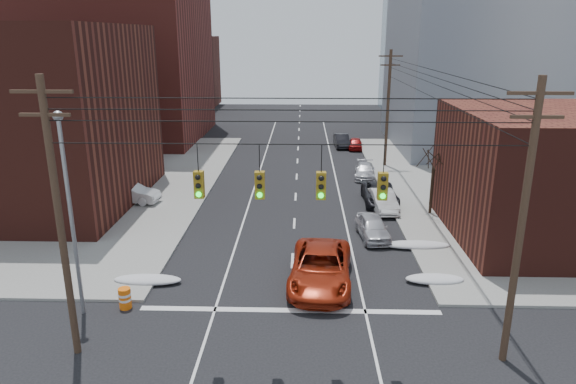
# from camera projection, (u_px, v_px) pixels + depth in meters

# --- Properties ---
(building_brick_tall) EXTENTS (24.00, 20.00, 30.00)m
(building_brick_tall) POSITION_uv_depth(u_px,v_px,m) (94.00, 10.00, 59.76)
(building_brick_tall) COLOR maroon
(building_brick_tall) RESTS_ON ground
(building_brick_far) EXTENTS (22.00, 18.00, 12.00)m
(building_brick_far) POSITION_uv_depth(u_px,v_px,m) (148.00, 73.00, 87.30)
(building_brick_far) COLOR #4D1D17
(building_brick_far) RESTS_ON ground
(building_office) EXTENTS (22.00, 20.00, 25.00)m
(building_office) POSITION_uv_depth(u_px,v_px,m) (502.00, 32.00, 55.38)
(building_office) COLOR gray
(building_office) RESTS_ON ground
(building_glass) EXTENTS (20.00, 18.00, 22.00)m
(building_glass) POSITION_uv_depth(u_px,v_px,m) (453.00, 43.00, 80.60)
(building_glass) COLOR gray
(building_glass) RESTS_ON ground
(utility_pole_left) EXTENTS (2.20, 0.28, 11.00)m
(utility_pole_left) POSITION_uv_depth(u_px,v_px,m) (59.00, 217.00, 19.04)
(utility_pole_left) COLOR #473323
(utility_pole_left) RESTS_ON ground
(utility_pole_right) EXTENTS (2.20, 0.28, 11.00)m
(utility_pole_right) POSITION_uv_depth(u_px,v_px,m) (522.00, 222.00, 18.56)
(utility_pole_right) COLOR #473323
(utility_pole_right) RESTS_ON ground
(utility_pole_far) EXTENTS (2.20, 0.28, 11.00)m
(utility_pole_far) POSITION_uv_depth(u_px,v_px,m) (388.00, 107.00, 48.18)
(utility_pole_far) COLOR #473323
(utility_pole_far) RESTS_ON ground
(traffic_signals) EXTENTS (17.00, 0.42, 2.02)m
(traffic_signals) POSITION_uv_depth(u_px,v_px,m) (290.00, 184.00, 18.36)
(traffic_signals) COLOR black
(traffic_signals) RESTS_ON ground
(street_light) EXTENTS (0.44, 0.44, 9.32)m
(street_light) POSITION_uv_depth(u_px,v_px,m) (69.00, 199.00, 22.01)
(street_light) COLOR gray
(street_light) RESTS_ON ground
(bare_tree) EXTENTS (2.09, 2.20, 4.93)m
(bare_tree) POSITION_uv_depth(u_px,v_px,m) (432.00, 184.00, 35.79)
(bare_tree) COLOR black
(bare_tree) RESTS_ON ground
(snow_nw) EXTENTS (3.50, 1.08, 0.42)m
(snow_nw) POSITION_uv_depth(u_px,v_px,m) (148.00, 280.00, 26.38)
(snow_nw) COLOR silver
(snow_nw) RESTS_ON ground
(snow_ne) EXTENTS (3.00, 1.08, 0.42)m
(snow_ne) POSITION_uv_depth(u_px,v_px,m) (435.00, 279.00, 26.44)
(snow_ne) COLOR silver
(snow_ne) RESTS_ON ground
(snow_east_far) EXTENTS (4.00, 1.08, 0.42)m
(snow_east_far) POSITION_uv_depth(u_px,v_px,m) (416.00, 245.00, 30.74)
(snow_east_far) COLOR silver
(snow_east_far) RESTS_ON ground
(red_pickup) EXTENTS (3.54, 6.81, 1.83)m
(red_pickup) POSITION_uv_depth(u_px,v_px,m) (321.00, 268.00, 26.12)
(red_pickup) COLOR #9B240E
(red_pickup) RESTS_ON ground
(parked_car_a) EXTENTS (2.11, 4.32, 1.42)m
(parked_car_a) POSITION_uv_depth(u_px,v_px,m) (373.00, 227.00, 32.18)
(parked_car_a) COLOR silver
(parked_car_a) RESTS_ON ground
(parked_car_b) EXTENTS (1.87, 4.51, 1.45)m
(parked_car_b) POSITION_uv_depth(u_px,v_px,m) (383.00, 201.00, 37.23)
(parked_car_b) COLOR silver
(parked_car_b) RESTS_ON ground
(parked_car_c) EXTENTS (2.44, 5.27, 1.46)m
(parked_car_c) POSITION_uv_depth(u_px,v_px,m) (380.00, 194.00, 38.77)
(parked_car_c) COLOR black
(parked_car_c) RESTS_ON ground
(parked_car_d) EXTENTS (2.23, 4.48, 1.25)m
(parked_car_d) POSITION_uv_depth(u_px,v_px,m) (365.00, 171.00, 45.77)
(parked_car_d) COLOR silver
(parked_car_d) RESTS_ON ground
(parked_car_e) EXTENTS (1.76, 3.75, 1.24)m
(parked_car_e) POSITION_uv_depth(u_px,v_px,m) (355.00, 144.00, 57.20)
(parked_car_e) COLOR maroon
(parked_car_e) RESTS_ON ground
(parked_car_f) EXTENTS (1.77, 4.46, 1.44)m
(parked_car_f) POSITION_uv_depth(u_px,v_px,m) (342.00, 141.00, 58.31)
(parked_car_f) COLOR black
(parked_car_f) RESTS_ON ground
(lot_car_a) EXTENTS (4.61, 2.12, 1.47)m
(lot_car_a) POSITION_uv_depth(u_px,v_px,m) (130.00, 193.00, 38.49)
(lot_car_a) COLOR silver
(lot_car_a) RESTS_ON sidewalk_nw
(lot_car_b) EXTENTS (5.58, 3.00, 1.49)m
(lot_car_b) POSITION_uv_depth(u_px,v_px,m) (115.00, 171.00, 44.84)
(lot_car_b) COLOR #A3A4A8
(lot_car_b) RESTS_ON sidewalk_nw
(lot_car_c) EXTENTS (4.97, 2.54, 1.38)m
(lot_car_c) POSITION_uv_depth(u_px,v_px,m) (49.00, 185.00, 40.83)
(lot_car_c) COLOR black
(lot_car_c) RESTS_ON sidewalk_nw
(lot_car_d) EXTENTS (3.91, 2.61, 1.24)m
(lot_car_d) POSITION_uv_depth(u_px,v_px,m) (102.00, 168.00, 46.16)
(lot_car_d) COLOR silver
(lot_car_d) RESTS_ON sidewalk_nw
(construction_barrel) EXTENTS (0.58, 0.58, 1.01)m
(construction_barrel) POSITION_uv_depth(u_px,v_px,m) (125.00, 298.00, 23.91)
(construction_barrel) COLOR orange
(construction_barrel) RESTS_ON ground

